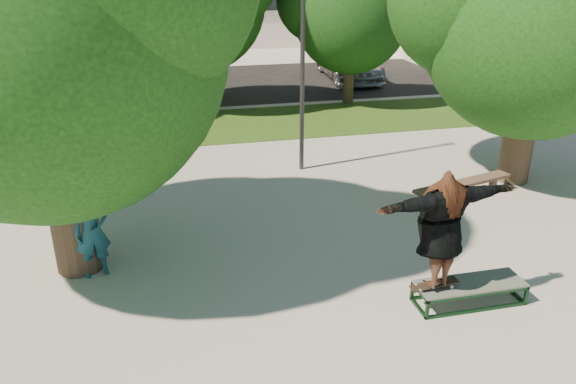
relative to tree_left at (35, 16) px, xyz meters
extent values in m
plane|color=#9C9890|center=(4.29, -1.09, -4.42)|extent=(120.00, 120.00, 0.00)
cube|color=#234012|center=(5.29, 8.41, -4.41)|extent=(30.00, 4.00, 0.02)
cube|color=black|center=(4.29, 14.91, -4.42)|extent=(40.00, 8.00, 0.01)
cylinder|color=#38281E|center=(0.09, -0.09, -2.82)|extent=(0.84, 0.84, 3.20)
sphere|color=#13360E|center=(0.09, -0.09, -0.35)|extent=(5.80, 5.80, 5.80)
cylinder|color=#38281E|center=(10.29, 1.91, -2.92)|extent=(0.76, 0.76, 3.00)
sphere|color=#13360E|center=(10.29, 1.91, -0.64)|extent=(5.20, 5.20, 5.20)
cylinder|color=#38281E|center=(-2.21, 9.91, -3.02)|extent=(0.44, 0.44, 2.80)
sphere|color=black|center=(-2.21, 9.91, -0.96)|extent=(4.40, 4.40, 4.40)
cylinder|color=#38281E|center=(3.29, 10.91, -2.92)|extent=(0.50, 0.50, 3.00)
sphere|color=black|center=(3.29, 10.91, -0.70)|extent=(4.80, 4.80, 4.80)
cylinder|color=#38281E|center=(8.79, 10.41, -3.12)|extent=(0.40, 0.40, 2.60)
sphere|color=black|center=(8.79, 10.41, -1.19)|extent=(4.20, 4.20, 4.20)
cylinder|color=#2D2D30|center=(5.29, 3.91, -1.42)|extent=(0.12, 0.12, 6.00)
cube|color=#475147|center=(6.43, -2.74, -4.06)|extent=(1.80, 0.60, 0.03)
cylinder|color=white|center=(5.51, -2.82, -4.02)|extent=(0.06, 0.03, 0.06)
cylinder|color=white|center=(5.51, -2.66, -4.02)|extent=(0.06, 0.03, 0.06)
cylinder|color=white|center=(6.05, -2.82, -4.02)|extent=(0.06, 0.03, 0.06)
cylinder|color=white|center=(6.05, -2.66, -4.02)|extent=(0.06, 0.03, 0.06)
cube|color=black|center=(5.78, -2.74, -3.98)|extent=(0.78, 0.20, 0.10)
imported|color=#523023|center=(5.78, -2.74, -2.99)|extent=(2.47, 1.00, 1.95)
imported|color=#164656|center=(0.40, -0.42, -3.57)|extent=(0.71, 0.57, 1.71)
cube|color=brown|center=(7.51, 0.91, -4.24)|extent=(0.17, 0.17, 0.36)
cube|color=brown|center=(9.43, 1.41, -4.24)|extent=(0.17, 0.17, 0.36)
cube|color=brown|center=(8.47, 1.16, -4.04)|extent=(2.71, 1.03, 0.07)
imported|color=silver|center=(0.79, 12.41, -3.65)|extent=(2.57, 4.79, 1.55)
imported|color=black|center=(0.28, 15.39, -3.61)|extent=(1.93, 4.97, 1.62)
imported|color=#5A595F|center=(2.29, 14.27, -3.71)|extent=(2.95, 5.39, 1.43)
imported|color=#A2A2A6|center=(10.29, 14.79, -3.65)|extent=(2.50, 5.46, 1.55)
camera|label=1|loc=(1.76, -9.67, 0.91)|focal=35.00mm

